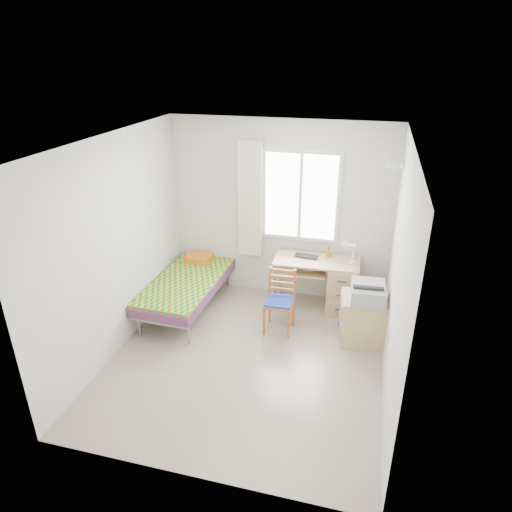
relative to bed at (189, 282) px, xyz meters
The scene contains 17 objects.
floor 1.56m from the bed, 40.77° to the right, with size 3.50×3.50×0.00m, color #BCAD93.
ceiling 2.68m from the bed, 40.77° to the right, with size 3.50×3.50×0.00m, color white.
wall_back 1.65m from the bed, 33.72° to the left, with size 3.20×3.20×0.00m, color silver.
wall_left 1.42m from the bed, 114.80° to the right, with size 3.50×3.50×0.00m, color silver.
wall_right 3.05m from the bed, 19.77° to the right, with size 3.50×3.50×0.00m, color silver.
window 1.99m from the bed, 27.15° to the left, with size 1.10×0.04×1.30m.
curtain 1.46m from the bed, 43.76° to the left, with size 0.35×0.05×1.70m, color #EBE5C2.
floating_shelf 3.19m from the bed, ahead, with size 0.20×0.32×0.03m, color white.
bed is the anchor object (origin of this frame).
desk 2.12m from the bed, 12.21° to the left, with size 1.20×0.58×0.74m.
chair 1.41m from the bed, ahead, with size 0.37×0.37×0.85m.
cabinet 2.47m from the bed, ahead, with size 0.62×0.57×0.62m.
printer 2.52m from the bed, ahead, with size 0.44×0.50×0.20m.
laptop 1.70m from the bed, 16.24° to the left, with size 0.33×0.21×0.03m, color black.
pen_cup 2.03m from the bed, 17.90° to the left, with size 0.07×0.07×0.09m, color orange.
task_lamp 2.29m from the bed, ahead, with size 0.22×0.32×0.40m.
book 1.64m from the bed, 16.62° to the left, with size 0.16×0.22×0.02m, color gray.
Camera 1 is at (1.24, -4.36, 3.44)m, focal length 32.00 mm.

